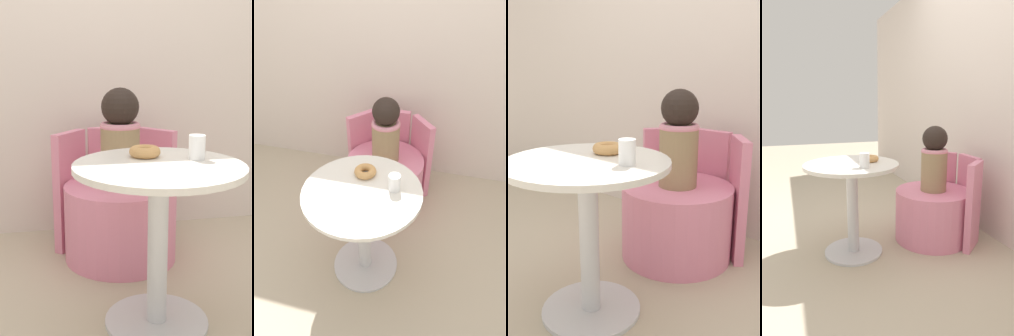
{
  "view_description": "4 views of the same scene",
  "coord_description": "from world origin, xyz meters",
  "views": [
    {
      "loc": [
        -0.42,
        -1.7,
        1.08
      ],
      "look_at": [
        -0.02,
        0.26,
        0.59
      ],
      "focal_mm": 50.0,
      "sensor_mm": 36.0,
      "label": 1
    },
    {
      "loc": [
        0.44,
        -1.19,
        1.77
      ],
      "look_at": [
        0.07,
        0.28,
        0.59
      ],
      "focal_mm": 32.0,
      "sensor_mm": 36.0,
      "label": 2
    },
    {
      "loc": [
        1.17,
        -1.03,
        1.04
      ],
      "look_at": [
        0.05,
        0.24,
        0.59
      ],
      "focal_mm": 42.0,
      "sensor_mm": 36.0,
      "label": 3
    },
    {
      "loc": [
        2.06,
        -0.47,
        1.09
      ],
      "look_at": [
        0.04,
        0.24,
        0.62
      ],
      "focal_mm": 32.0,
      "sensor_mm": 36.0,
      "label": 4
    }
  ],
  "objects": [
    {
      "name": "donut",
      "position": [
        0.03,
        0.1,
        0.69
      ],
      "size": [
        0.13,
        0.13,
        0.04
      ],
      "color": "tan",
      "rests_on": "round_table"
    },
    {
      "name": "back_wall",
      "position": [
        0.0,
        1.13,
        1.2
      ],
      "size": [
        6.0,
        0.06,
        2.4
      ],
      "color": "silver",
      "rests_on": "ground_plane"
    },
    {
      "name": "child_figure",
      "position": [
        0.02,
        0.62,
        0.66
      ],
      "size": [
        0.21,
        0.21,
        0.51
      ],
      "color": "#937A56",
      "rests_on": "tub_chair"
    },
    {
      "name": "cup",
      "position": [
        0.22,
        0.01,
        0.72
      ],
      "size": [
        0.06,
        0.06,
        0.1
      ],
      "color": "white",
      "rests_on": "round_table"
    },
    {
      "name": "round_table",
      "position": [
        0.05,
        -0.04,
        0.47
      ],
      "size": [
        0.66,
        0.66,
        0.67
      ],
      "color": "silver",
      "rests_on": "ground_plane"
    },
    {
      "name": "ground_plane",
      "position": [
        0.0,
        0.0,
        0.0
      ],
      "size": [
        12.0,
        12.0,
        0.0
      ],
      "primitive_type": "plane",
      "color": "#B7A88E"
    },
    {
      "name": "booth_backrest",
      "position": [
        0.02,
        0.86,
        0.33
      ],
      "size": [
        0.69,
        0.25,
        0.66
      ],
      "color": "pink",
      "rests_on": "ground_plane"
    },
    {
      "name": "tub_chair",
      "position": [
        0.02,
        0.62,
        0.2
      ],
      "size": [
        0.59,
        0.59,
        0.41
      ],
      "color": "pink",
      "rests_on": "ground_plane"
    }
  ]
}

